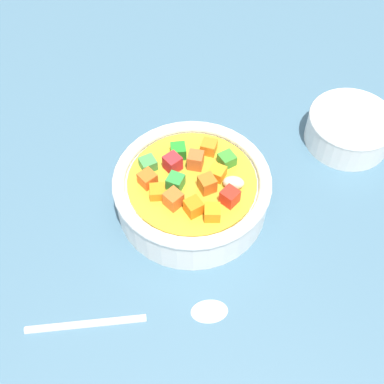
% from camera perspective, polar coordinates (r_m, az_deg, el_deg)
% --- Properties ---
extents(ground_plane, '(1.40, 1.40, 0.02)m').
position_cam_1_polar(ground_plane, '(0.59, 0.00, -2.02)').
color(ground_plane, '#42667A').
extents(soup_bowl_main, '(0.17, 0.17, 0.06)m').
position_cam_1_polar(soup_bowl_main, '(0.56, 0.01, 0.24)').
color(soup_bowl_main, white).
rests_on(soup_bowl_main, ground_plane).
extents(spoon, '(0.20, 0.07, 0.01)m').
position_cam_1_polar(spoon, '(0.52, -5.38, -13.81)').
color(spoon, silver).
rests_on(spoon, ground_plane).
extents(side_bowl_small, '(0.11, 0.11, 0.04)m').
position_cam_1_polar(side_bowl_small, '(0.66, 17.33, 6.91)').
color(side_bowl_small, white).
rests_on(side_bowl_small, ground_plane).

